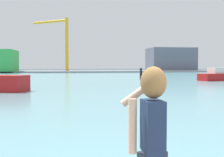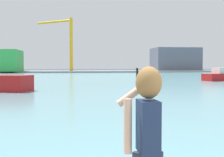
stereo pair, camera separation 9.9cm
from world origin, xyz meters
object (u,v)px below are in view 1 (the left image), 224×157
person_photographer (152,129)px  boat_moored_2 (223,76)px  port_crane (62,38)px  warehouse_right (171,59)px

person_photographer → boat_moored_2: size_ratio=0.21×
boat_moored_2 → port_crane: bearing=96.7°
warehouse_right → port_crane: bearing=-175.0°
boat_moored_2 → warehouse_right: bearing=60.0°
boat_moored_2 → warehouse_right: warehouse_right is taller
warehouse_right → boat_moored_2: bearing=-102.7°
person_photographer → port_crane: size_ratio=0.11×
warehouse_right → port_crane: 37.47m
boat_moored_2 → person_photographer: bearing=-137.8°
boat_moored_2 → port_crane: size_ratio=0.51×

